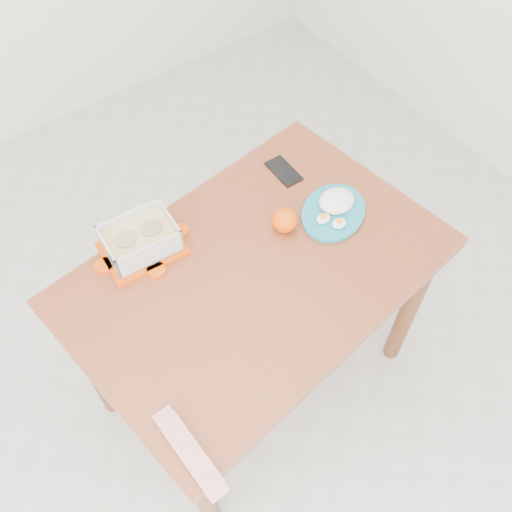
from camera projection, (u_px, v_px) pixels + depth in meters
ground at (219, 376)px, 2.21m from camera, size 3.50×3.50×0.00m
dining_table at (256, 291)px, 1.69m from camera, size 1.13×0.82×0.75m
food_container at (140, 240)px, 1.60m from camera, size 0.24×0.19×0.10m
orange_fruit at (285, 220)px, 1.65m from camera, size 0.08×0.08×0.08m
rice_plate at (335, 208)px, 1.70m from camera, size 0.31×0.31×0.06m
candy_bar at (189, 451)px, 1.29m from camera, size 0.06×0.21×0.02m
smartphone at (284, 171)px, 1.81m from camera, size 0.07×0.13×0.01m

